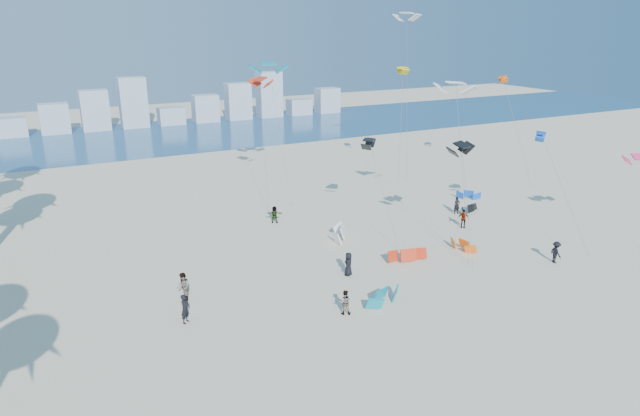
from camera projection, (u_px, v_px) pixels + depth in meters
name	position (u px, v px, depth m)	size (l,w,h in m)	color
ground	(420.00, 405.00, 25.89)	(220.00, 220.00, 0.00)	beige
ocean	(138.00, 138.00, 86.68)	(220.00, 220.00, 0.00)	navy
kitesurfer_near	(185.00, 309.00, 32.80)	(0.66, 0.43, 1.81)	black
kitesurfer_mid	(345.00, 302.00, 33.82)	(0.76, 0.59, 1.57)	gray
kitesurfers_far	(367.00, 244.00, 42.70)	(27.61, 18.74, 1.90)	black
grounded_kites	(407.00, 241.00, 44.21)	(23.13, 16.92, 1.05)	#0C7F97
flying_kites	(399.00, 79.00, 51.51)	(29.75, 35.75, 18.62)	black
distant_skyline	(118.00, 110.00, 93.64)	(85.00, 3.00, 8.40)	#9EADBF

